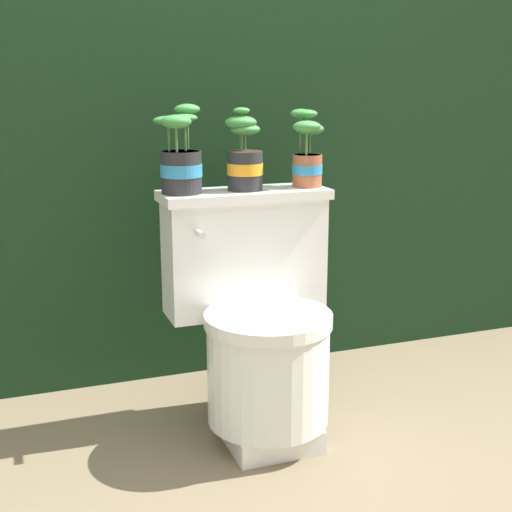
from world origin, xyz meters
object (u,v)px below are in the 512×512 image
(toilet, at_px, (259,324))
(potted_plant_midleft, at_px, (244,159))
(potted_plant_middle, at_px, (307,154))
(potted_plant_left, at_px, (181,160))

(toilet, xyz_separation_m, potted_plant_midleft, (0.00, 0.13, 0.48))
(toilet, bearing_deg, potted_plant_middle, 31.71)
(potted_plant_midleft, relative_size, potted_plant_middle, 1.03)
(potted_plant_midleft, bearing_deg, potted_plant_left, 179.90)
(potted_plant_midleft, bearing_deg, toilet, -90.76)
(toilet, distance_m, potted_plant_midleft, 0.50)
(toilet, relative_size, potted_plant_left, 2.84)
(potted_plant_left, xyz_separation_m, potted_plant_middle, (0.41, -0.00, 0.01))
(potted_plant_middle, bearing_deg, potted_plant_left, 179.98)
(potted_plant_midleft, bearing_deg, potted_plant_middle, 0.06)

